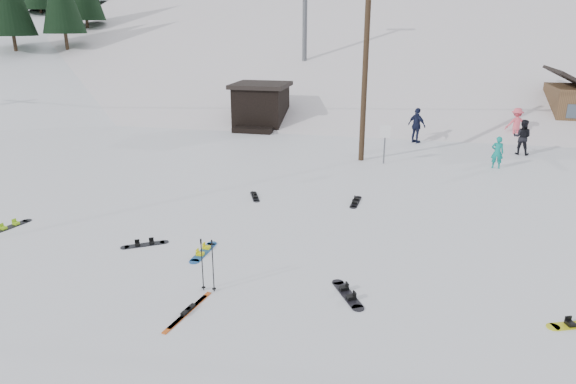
# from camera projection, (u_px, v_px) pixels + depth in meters

# --- Properties ---
(ground) EXTENTS (200.00, 200.00, 0.00)m
(ground) POSITION_uv_depth(u_px,v_px,m) (225.00, 299.00, 12.40)
(ground) COLOR white
(ground) RESTS_ON ground
(ski_slope) EXTENTS (60.00, 85.24, 65.97)m
(ski_slope) POSITION_uv_depth(u_px,v_px,m) (370.00, 170.00, 67.05)
(ski_slope) COLOR white
(ski_slope) RESTS_ON ground
(ridge_left) EXTENTS (47.54, 95.03, 58.38)m
(ridge_left) POSITION_uv_depth(u_px,v_px,m) (93.00, 160.00, 67.91)
(ridge_left) COLOR white
(ridge_left) RESTS_ON ground
(treeline_left) EXTENTS (20.00, 64.00, 10.00)m
(treeline_left) POSITION_uv_depth(u_px,v_px,m) (55.00, 83.00, 56.61)
(treeline_left) COLOR black
(treeline_left) RESTS_ON ground
(treeline_crest) EXTENTS (50.00, 6.00, 10.00)m
(treeline_crest) POSITION_uv_depth(u_px,v_px,m) (387.00, 59.00, 91.94)
(treeline_crest) COLOR black
(treeline_crest) RESTS_ON ski_slope
(utility_pole) EXTENTS (2.00, 0.26, 9.00)m
(utility_pole) POSITION_uv_depth(u_px,v_px,m) (366.00, 61.00, 23.45)
(utility_pole) COLOR #3A2819
(utility_pole) RESTS_ON ground
(trail_sign) EXTENTS (0.50, 0.09, 1.85)m
(trail_sign) POSITION_uv_depth(u_px,v_px,m) (385.00, 137.00, 23.90)
(trail_sign) COLOR #595B60
(trail_sign) RESTS_ON ground
(lift_hut) EXTENTS (3.40, 4.10, 2.75)m
(lift_hut) POSITION_uv_depth(u_px,v_px,m) (261.00, 105.00, 32.40)
(lift_hut) COLOR black
(lift_hut) RESTS_ON ground
(lift_tower_near) EXTENTS (2.20, 0.36, 8.00)m
(lift_tower_near) POSITION_uv_depth(u_px,v_px,m) (305.00, 1.00, 38.52)
(lift_tower_near) COLOR #595B60
(lift_tower_near) RESTS_ON ski_slope
(hero_snowboard) EXTENTS (0.33, 1.55, 0.11)m
(hero_snowboard) POSITION_uv_depth(u_px,v_px,m) (203.00, 252.00, 14.90)
(hero_snowboard) COLOR #18509C
(hero_snowboard) RESTS_ON ground
(hero_skis) EXTENTS (0.43, 1.91, 0.10)m
(hero_skis) POSITION_uv_depth(u_px,v_px,m) (188.00, 311.00, 11.85)
(hero_skis) COLOR #AC4411
(hero_skis) RESTS_ON ground
(ski_poles) EXTENTS (0.38, 0.10, 1.39)m
(ski_poles) POSITION_uv_depth(u_px,v_px,m) (208.00, 265.00, 12.59)
(ski_poles) COLOR black
(ski_poles) RESTS_ON ground
(board_scatter_a) EXTENTS (1.23, 0.89, 0.10)m
(board_scatter_a) POSITION_uv_depth(u_px,v_px,m) (145.00, 244.00, 15.41)
(board_scatter_a) COLOR black
(board_scatter_a) RESTS_ON ground
(board_scatter_b) EXTENTS (0.66, 1.21, 0.09)m
(board_scatter_b) POSITION_uv_depth(u_px,v_px,m) (255.00, 196.00, 19.64)
(board_scatter_b) COLOR black
(board_scatter_b) RESTS_ON ground
(board_scatter_c) EXTENTS (0.60, 1.51, 0.11)m
(board_scatter_c) POSITION_uv_depth(u_px,v_px,m) (10.00, 227.00, 16.74)
(board_scatter_c) COLOR black
(board_scatter_c) RESTS_ON ground
(board_scatter_d) EXTENTS (0.93, 1.44, 0.11)m
(board_scatter_d) POSITION_uv_depth(u_px,v_px,m) (347.00, 294.00, 12.58)
(board_scatter_d) COLOR black
(board_scatter_d) RESTS_ON ground
(board_scatter_f) EXTENTS (0.34, 1.43, 0.10)m
(board_scatter_f) POSITION_uv_depth(u_px,v_px,m) (356.00, 202.00, 19.05)
(board_scatter_f) COLOR black
(board_scatter_f) RESTS_ON ground
(skier_teal) EXTENTS (0.57, 0.41, 1.48)m
(skier_teal) POSITION_uv_depth(u_px,v_px,m) (497.00, 152.00, 23.32)
(skier_teal) COLOR #0D897E
(skier_teal) RESTS_ON ground
(skier_dark) EXTENTS (1.02, 0.89, 1.78)m
(skier_dark) POSITION_uv_depth(u_px,v_px,m) (522.00, 137.00, 25.71)
(skier_dark) COLOR black
(skier_dark) RESTS_ON ground
(skier_pink) EXTENTS (1.27, 0.86, 1.82)m
(skier_pink) POSITION_uv_depth(u_px,v_px,m) (516.00, 124.00, 28.86)
(skier_pink) COLOR #F7576A
(skier_pink) RESTS_ON ground
(skier_navy) EXTENTS (1.18, 1.08, 1.93)m
(skier_navy) POSITION_uv_depth(u_px,v_px,m) (417.00, 125.00, 28.17)
(skier_navy) COLOR #161B37
(skier_navy) RESTS_ON ground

